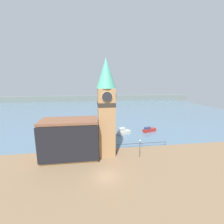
% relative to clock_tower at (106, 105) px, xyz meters
% --- Properties ---
extents(ground_plane, '(160.00, 160.00, 0.00)m').
position_rel_clock_tower_xyz_m(ground_plane, '(-1.01, -8.66, -11.70)').
color(ground_plane, brown).
extents(water, '(160.00, 120.00, 0.00)m').
position_rel_clock_tower_xyz_m(water, '(-1.01, 62.75, -11.71)').
color(water, slate).
rests_on(water, ground_plane).
extents(far_shoreline, '(180.00, 3.00, 5.00)m').
position_rel_clock_tower_xyz_m(far_shoreline, '(-1.01, 102.75, -9.20)').
color(far_shoreline, slate).
rests_on(far_shoreline, water).
extents(pier_railing, '(13.52, 0.08, 1.09)m').
position_rel_clock_tower_xyz_m(pier_railing, '(9.61, 2.50, -10.73)').
color(pier_railing, '#232328').
rests_on(pier_railing, ground_plane).
extents(clock_tower, '(4.27, 4.27, 22.00)m').
position_rel_clock_tower_xyz_m(clock_tower, '(0.00, 0.00, 0.00)').
color(clock_tower, '#9E754C').
rests_on(clock_tower, ground_plane).
extents(pier_building, '(12.25, 6.45, 8.82)m').
position_rel_clock_tower_xyz_m(pier_building, '(-8.15, -0.65, -7.27)').
color(pier_building, '#A88451').
rests_on(pier_building, ground_plane).
extents(boat_near, '(4.75, 3.41, 2.12)m').
position_rel_clock_tower_xyz_m(boat_near, '(6.97, 13.31, -10.93)').
color(boat_near, '#B7B2A8').
rests_on(boat_near, water).
extents(boat_far, '(5.05, 3.04, 1.72)m').
position_rel_clock_tower_xyz_m(boat_far, '(16.21, 14.20, -11.04)').
color(boat_far, maroon).
rests_on(boat_far, water).
extents(mooring_bollard_near, '(0.28, 0.28, 0.77)m').
position_rel_clock_tower_xyz_m(mooring_bollard_near, '(2.40, -0.33, -11.28)').
color(mooring_bollard_near, '#2D2D33').
rests_on(mooring_bollard_near, ground_plane).
extents(lamp_post, '(0.32, 0.32, 4.15)m').
position_rel_clock_tower_xyz_m(lamp_post, '(7.25, -2.61, -8.82)').
color(lamp_post, '#2D2D33').
rests_on(lamp_post, ground_plane).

